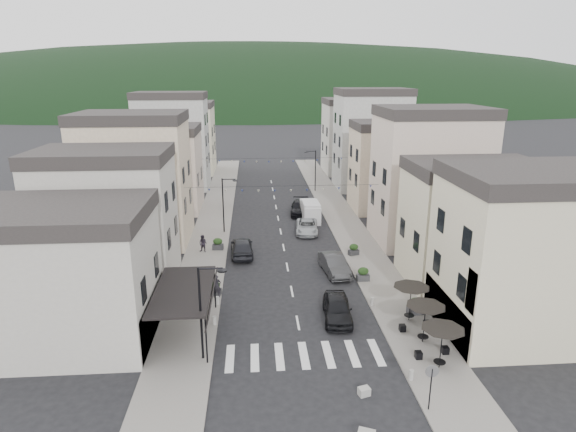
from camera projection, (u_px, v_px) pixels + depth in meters
name	position (u px, v px, depth m)	size (l,w,h in m)	color
ground	(308.00, 375.00, 27.47)	(700.00, 700.00, 0.00)	black
sidewalk_left	(215.00, 217.00, 57.50)	(4.00, 76.00, 0.12)	slate
sidewalk_right	(339.00, 214.00, 58.57)	(4.00, 76.00, 0.12)	slate
hill_backdrop	(256.00, 99.00, 314.18)	(640.00, 360.00, 70.00)	black
boutique_building	(53.00, 283.00, 30.00)	(12.00, 8.00, 8.00)	#AFAAA0
bistro_building	(526.00, 260.00, 30.89)	(10.00, 8.00, 10.00)	beige
boutique_awning	(187.00, 291.00, 30.84)	(3.77, 7.50, 3.28)	black
buildings_row_left	(161.00, 159.00, 60.77)	(10.20, 54.16, 14.00)	#AFAAA0
buildings_row_right	(388.00, 156.00, 61.67)	(10.20, 54.16, 14.50)	beige
cafe_terrace	(425.00, 310.00, 30.02)	(2.50, 8.10, 2.53)	black
streetlamp_left_near	(205.00, 304.00, 27.91)	(1.70, 0.56, 6.00)	black
streetlamp_left_far	(226.00, 200.00, 50.84)	(1.70, 0.56, 6.00)	black
streetlamp_right_far	(314.00, 166.00, 68.87)	(1.70, 0.56, 6.00)	black
traffic_sign	(431.00, 379.00, 23.98)	(0.70, 0.07, 2.70)	black
bollards	(299.00, 321.00, 32.60)	(11.66, 10.26, 0.60)	gray
bunting_near	(283.00, 189.00, 46.88)	(19.00, 0.28, 0.62)	black
bunting_far	(275.00, 161.00, 62.17)	(19.00, 0.28, 0.62)	black
parked_car_a	(337.00, 308.00, 33.54)	(1.90, 4.73, 1.61)	black
parked_car_b	(334.00, 264.00, 41.22)	(1.70, 4.88, 1.61)	#2F2F31
parked_car_c	(307.00, 227.00, 51.71)	(2.29, 4.97, 1.38)	#9CA1A5
parked_car_d	(300.00, 208.00, 58.61)	(2.22, 5.46, 1.59)	black
parked_car_e	(242.00, 247.00, 45.20)	(2.03, 5.05, 1.72)	black
delivery_van	(310.00, 211.00, 56.04)	(1.97, 4.85, 2.31)	#BBBABD
pedestrian_a	(217.00, 286.00, 36.51)	(0.65, 0.43, 1.78)	black
pedestrian_b	(203.00, 244.00, 45.79)	(0.81, 0.63, 1.68)	black
concrete_block_b	(364.00, 391.00, 25.69)	(0.60, 0.45, 0.45)	#9B9993
planter_la	(215.00, 288.00, 37.04)	(1.04, 0.70, 1.07)	#323234
planter_lb	(218.00, 244.00, 46.53)	(1.08, 0.67, 1.15)	#2A2A2D
planter_ra	(416.00, 306.00, 34.04)	(1.17, 0.73, 1.25)	#313134
planter_rb	(363.00, 274.00, 39.55)	(1.05, 0.62, 1.15)	#323335
planter_rc	(354.00, 249.00, 45.16)	(1.09, 0.83, 1.08)	#2A2A2C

